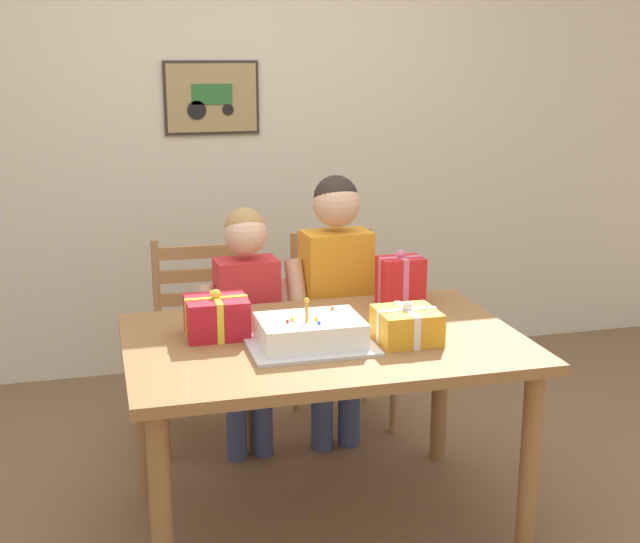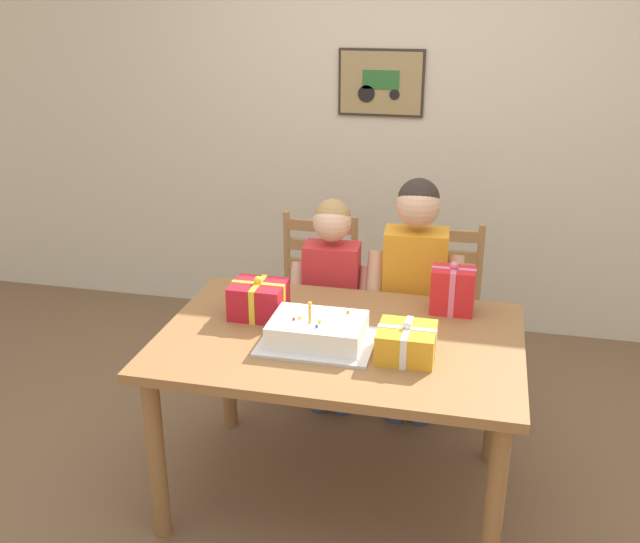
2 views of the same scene
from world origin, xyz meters
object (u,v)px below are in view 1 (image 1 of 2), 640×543
(chair_left, at_px, (202,340))
(dining_table, at_px, (324,362))
(child_older, at_px, (336,287))
(child_younger, at_px, (247,310))
(gift_box_red_large, at_px, (401,280))
(gift_box_beside_cake, at_px, (217,317))
(birthday_cake, at_px, (310,333))
(chair_right, at_px, (340,328))
(gift_box_corner_small, at_px, (407,325))

(chair_left, bearing_deg, dining_table, -70.22)
(child_older, height_order, child_younger, child_older)
(dining_table, relative_size, gift_box_red_large, 6.21)
(dining_table, xyz_separation_m, gift_box_red_large, (0.42, 0.34, 0.19))
(gift_box_beside_cake, distance_m, chair_left, 0.89)
(birthday_cake, distance_m, child_older, 0.78)
(chair_right, height_order, child_older, child_older)
(gift_box_red_large, height_order, chair_left, gift_box_red_large)
(gift_box_corner_small, xyz_separation_m, chair_right, (0.06, 1.05, -0.35))
(birthday_cake, distance_m, child_younger, 0.73)
(gift_box_red_large, height_order, gift_box_beside_cake, gift_box_red_large)
(chair_left, bearing_deg, gift_box_red_large, -38.37)
(gift_box_corner_small, bearing_deg, gift_box_beside_cake, 160.51)
(birthday_cake, distance_m, chair_left, 1.10)
(birthday_cake, bearing_deg, chair_left, 104.58)
(gift_box_beside_cake, height_order, chair_right, gift_box_beside_cake)
(gift_box_beside_cake, distance_m, child_younger, 0.57)
(gift_box_red_large, xyz_separation_m, gift_box_beside_cake, (-0.79, -0.22, -0.03))
(birthday_cake, bearing_deg, chair_right, 68.10)
(chair_right, bearing_deg, dining_table, -109.77)
(gift_box_beside_cake, bearing_deg, dining_table, -17.47)
(gift_box_beside_cake, distance_m, chair_right, 1.14)
(child_younger, bearing_deg, birthday_cake, -82.17)
(chair_left, height_order, chair_right, same)
(gift_box_corner_small, bearing_deg, chair_right, 86.75)
(chair_right, relative_size, child_younger, 0.81)
(dining_table, relative_size, child_older, 1.14)
(gift_box_corner_small, bearing_deg, child_older, 93.72)
(dining_table, height_order, gift_box_corner_small, gift_box_corner_small)
(chair_left, relative_size, child_younger, 0.81)
(dining_table, xyz_separation_m, gift_box_corner_small, (0.28, -0.11, 0.16))
(gift_box_beside_cake, bearing_deg, gift_box_red_large, 15.63)
(dining_table, relative_size, chair_right, 1.56)
(chair_left, height_order, child_older, child_older)
(child_older, relative_size, child_younger, 1.11)
(child_younger, bearing_deg, chair_left, 118.98)
(birthday_cake, relative_size, child_younger, 0.39)
(dining_table, bearing_deg, chair_left, 109.78)
(child_older, bearing_deg, gift_box_beside_cake, -139.23)
(gift_box_red_large, height_order, chair_right, gift_box_red_large)
(chair_left, bearing_deg, child_older, -27.94)
(chair_left, xyz_separation_m, child_younger, (0.17, -0.30, 0.22))
(birthday_cake, height_order, chair_left, birthday_cake)
(dining_table, xyz_separation_m, chair_left, (-0.34, 0.93, -0.19))
(birthday_cake, bearing_deg, child_older, 67.27)
(child_younger, bearing_deg, gift_box_beside_cake, -111.33)
(gift_box_red_large, relative_size, gift_box_corner_small, 1.05)
(gift_box_beside_cake, bearing_deg, child_younger, 68.67)
(gift_box_beside_cake, bearing_deg, child_older, 40.77)
(dining_table, bearing_deg, gift_box_red_large, 39.06)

